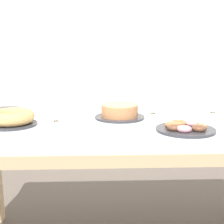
{
  "coord_description": "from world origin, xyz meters",
  "views": [
    {
      "loc": [
        -0.13,
        -1.68,
        1.18
      ],
      "look_at": [
        -0.06,
        0.04,
        0.83
      ],
      "focal_mm": 50.0,
      "sensor_mm": 36.0,
      "label": 1
    }
  ],
  "objects_px": {
    "tealight_right_edge": "(153,114)",
    "tealight_centre": "(213,114)",
    "tealight_left_edge": "(56,122)",
    "plate_stack": "(6,112)",
    "cake_golden_bundt": "(11,118)",
    "pastry_platter": "(185,128)",
    "cake_chocolate_round": "(120,112)"
  },
  "relations": [
    {
      "from": "plate_stack",
      "to": "cake_golden_bundt",
      "type": "bearing_deg",
      "value": -67.5
    },
    {
      "from": "cake_golden_bundt",
      "to": "tealight_right_edge",
      "type": "height_order",
      "value": "cake_golden_bundt"
    },
    {
      "from": "cake_chocolate_round",
      "to": "tealight_left_edge",
      "type": "relative_size",
      "value": 7.49
    },
    {
      "from": "cake_chocolate_round",
      "to": "tealight_centre",
      "type": "bearing_deg",
      "value": 5.9
    },
    {
      "from": "tealight_left_edge",
      "to": "tealight_centre",
      "type": "bearing_deg",
      "value": 11.48
    },
    {
      "from": "pastry_platter",
      "to": "tealight_centre",
      "type": "relative_size",
      "value": 7.5
    },
    {
      "from": "tealight_centre",
      "to": "tealight_right_edge",
      "type": "bearing_deg",
      "value": 179.82
    },
    {
      "from": "tealight_left_edge",
      "to": "tealight_right_edge",
      "type": "bearing_deg",
      "value": 18.75
    },
    {
      "from": "cake_chocolate_round",
      "to": "cake_golden_bundt",
      "type": "relative_size",
      "value": 1.1
    },
    {
      "from": "tealight_centre",
      "to": "cake_golden_bundt",
      "type": "bearing_deg",
      "value": -169.47
    },
    {
      "from": "cake_chocolate_round",
      "to": "tealight_right_edge",
      "type": "distance_m",
      "value": 0.22
    },
    {
      "from": "cake_chocolate_round",
      "to": "cake_golden_bundt",
      "type": "distance_m",
      "value": 0.62
    },
    {
      "from": "tealight_left_edge",
      "to": "tealight_right_edge",
      "type": "height_order",
      "value": "same"
    },
    {
      "from": "cake_chocolate_round",
      "to": "cake_golden_bundt",
      "type": "xyz_separation_m",
      "value": [
        -0.6,
        -0.16,
        0.0
      ]
    },
    {
      "from": "cake_chocolate_round",
      "to": "pastry_platter",
      "type": "relative_size",
      "value": 1.0
    },
    {
      "from": "cake_chocolate_round",
      "to": "tealight_centre",
      "type": "height_order",
      "value": "cake_chocolate_round"
    },
    {
      "from": "cake_chocolate_round",
      "to": "plate_stack",
      "type": "xyz_separation_m",
      "value": [
        -0.71,
        0.11,
        -0.02
      ]
    },
    {
      "from": "cake_chocolate_round",
      "to": "tealight_right_edge",
      "type": "bearing_deg",
      "value": 16.42
    },
    {
      "from": "cake_golden_bundt",
      "to": "tealight_left_edge",
      "type": "height_order",
      "value": "cake_golden_bundt"
    },
    {
      "from": "tealight_left_edge",
      "to": "tealight_right_edge",
      "type": "relative_size",
      "value": 1.0
    },
    {
      "from": "plate_stack",
      "to": "tealight_left_edge",
      "type": "height_order",
      "value": "plate_stack"
    },
    {
      "from": "cake_golden_bundt",
      "to": "cake_chocolate_round",
      "type": "bearing_deg",
      "value": 14.97
    },
    {
      "from": "plate_stack",
      "to": "tealight_right_edge",
      "type": "distance_m",
      "value": 0.93
    },
    {
      "from": "cake_golden_bundt",
      "to": "plate_stack",
      "type": "relative_size",
      "value": 1.3
    },
    {
      "from": "pastry_platter",
      "to": "tealight_centre",
      "type": "xyz_separation_m",
      "value": [
        0.28,
        0.38,
        -0.0
      ]
    },
    {
      "from": "cake_golden_bundt",
      "to": "tealight_right_edge",
      "type": "bearing_deg",
      "value": 15.35
    },
    {
      "from": "tealight_right_edge",
      "to": "tealight_centre",
      "type": "bearing_deg",
      "value": -0.18
    },
    {
      "from": "pastry_platter",
      "to": "plate_stack",
      "type": "bearing_deg",
      "value": 157.42
    },
    {
      "from": "cake_chocolate_round",
      "to": "plate_stack",
      "type": "bearing_deg",
      "value": 171.15
    },
    {
      "from": "tealight_centre",
      "to": "tealight_left_edge",
      "type": "distance_m",
      "value": 0.98
    },
    {
      "from": "cake_chocolate_round",
      "to": "pastry_platter",
      "type": "bearing_deg",
      "value": -45.23
    },
    {
      "from": "tealight_left_edge",
      "to": "tealight_right_edge",
      "type": "xyz_separation_m",
      "value": [
        0.58,
        0.2,
        0.0
      ]
    }
  ]
}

